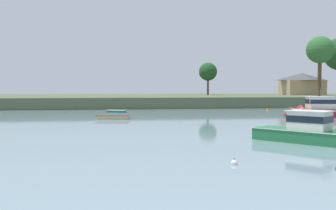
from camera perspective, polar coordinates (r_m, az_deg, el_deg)
far_shore_bank at (r=96.06m, az=-9.98°, el=0.88°), size 205.54×59.71×2.04m
dinghy_sand at (r=45.08m, az=-8.43°, el=-1.92°), size 4.11×2.48×0.66m
cruiser_green at (r=26.36m, az=21.26°, el=-4.37°), size 6.02×7.01×3.90m
cruiser_maroon at (r=51.92m, az=21.86°, el=-1.01°), size 10.04×4.75×4.60m
dinghy_teal at (r=57.76m, az=-7.92°, el=-1.00°), size 3.12×2.36×0.48m
mooring_buoy_orange at (r=66.65m, az=14.98°, el=-0.66°), size 0.35×0.35×0.40m
mooring_buoy_white at (r=18.10m, az=10.14°, el=-8.75°), size 0.32×0.32×0.38m
shore_tree_inland_c at (r=101.71m, az=6.15°, el=5.09°), size 4.94×4.94×8.77m
shore_tree_center_left at (r=89.07m, az=22.28°, el=7.75°), size 5.92×5.92×13.17m
cottage_hillside at (r=105.79m, az=19.87°, el=3.11°), size 11.19×7.30×5.86m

